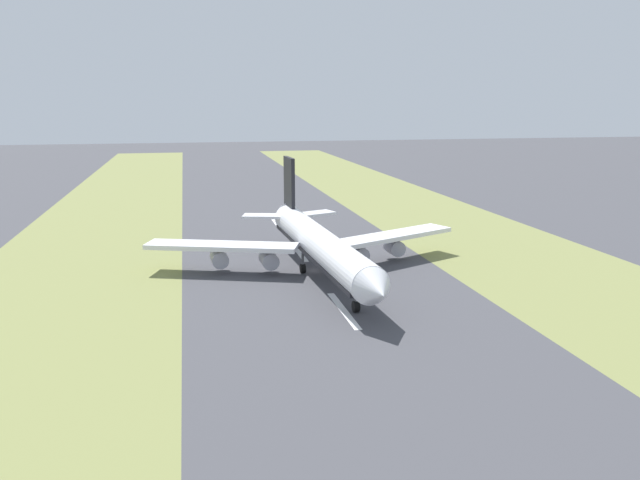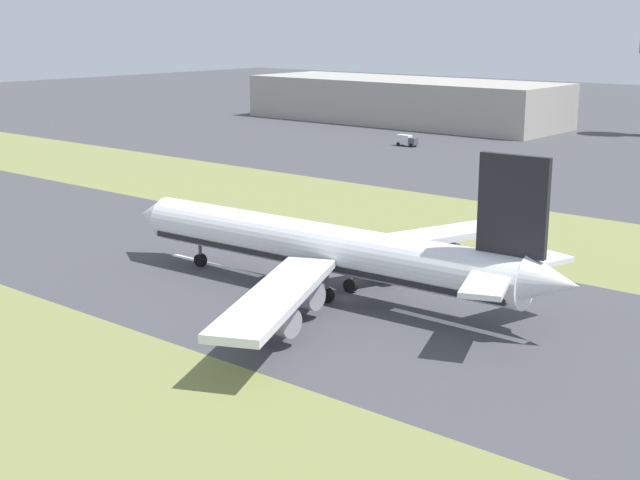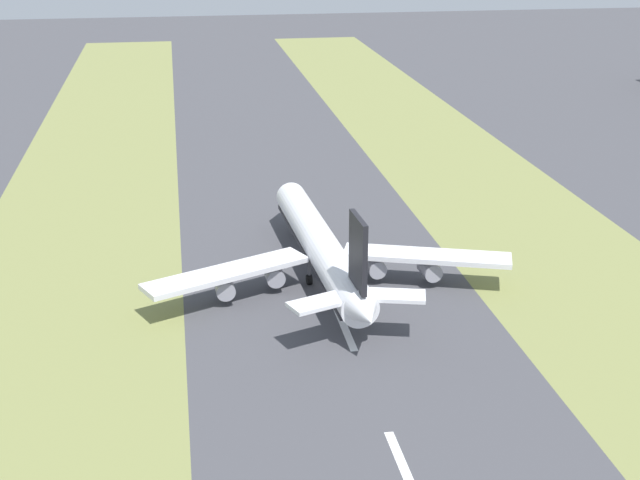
{
  "view_description": "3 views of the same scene",
  "coord_description": "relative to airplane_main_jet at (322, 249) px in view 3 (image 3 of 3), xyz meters",
  "views": [
    {
      "loc": [
        23.36,
        114.95,
        32.27
      ],
      "look_at": [
        -0.52,
        4.02,
        7.0
      ],
      "focal_mm": 35.0,
      "sensor_mm": 36.0,
      "label": 1
    },
    {
      "loc": [
        -84.4,
        -66.46,
        34.09
      ],
      "look_at": [
        -0.52,
        4.02,
        7.0
      ],
      "focal_mm": 50.0,
      "sensor_mm": 36.0,
      "label": 2
    },
    {
      "loc": [
        -24.21,
        -141.23,
        63.04
      ],
      "look_at": [
        -0.52,
        4.02,
        7.0
      ],
      "focal_mm": 50.0,
      "sensor_mm": 36.0,
      "label": 3
    }
  ],
  "objects": [
    {
      "name": "centreline_dash_far",
      "position": [
        0.42,
        21.9,
        -6.01
      ],
      "size": [
        1.2,
        18.0,
        0.01
      ],
      "primitive_type": "cube",
      "color": "silver",
      "rests_on": "ground"
    },
    {
      "name": "centreline_dash_mid",
      "position": [
        0.42,
        -18.1,
        -6.01
      ],
      "size": [
        1.2,
        18.0,
        0.01
      ],
      "primitive_type": "cube",
      "color": "silver",
      "rests_on": "ground"
    },
    {
      "name": "grass_median_east",
      "position": [
        45.42,
        -2.12,
        -6.02
      ],
      "size": [
        40.0,
        600.0,
        0.01
      ],
      "primitive_type": "cube",
      "color": "olive",
      "rests_on": "ground"
    },
    {
      "name": "ground_plane",
      "position": [
        0.42,
        -2.12,
        -6.02
      ],
      "size": [
        800.0,
        800.0,
        0.0
      ],
      "primitive_type": "plane",
      "color": "#424247"
    },
    {
      "name": "centreline_dash_near",
      "position": [
        0.42,
        -58.1,
        -6.01
      ],
      "size": [
        1.2,
        18.0,
        0.01
      ],
      "primitive_type": "cube",
      "color": "silver",
      "rests_on": "ground"
    },
    {
      "name": "airplane_main_jet",
      "position": [
        0.0,
        0.0,
        0.0
      ],
      "size": [
        64.04,
        67.2,
        20.2
      ],
      "color": "white",
      "rests_on": "ground"
    },
    {
      "name": "grass_median_west",
      "position": [
        -44.58,
        -2.12,
        -6.02
      ],
      "size": [
        40.0,
        600.0,
        0.01
      ],
      "primitive_type": "cube",
      "color": "olive",
      "rests_on": "ground"
    }
  ]
}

